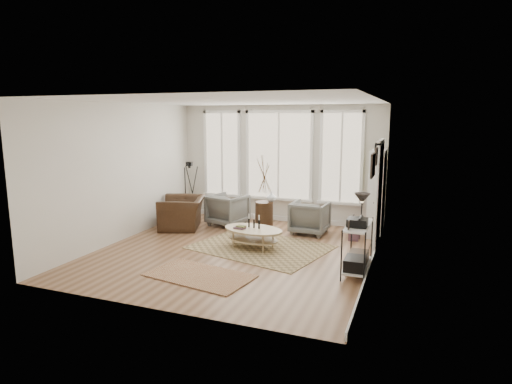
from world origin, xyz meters
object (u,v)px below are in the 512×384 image
at_px(side_table, 264,193).
at_px(bookcase, 377,193).
at_px(low_shelf, 358,243).
at_px(armchair_right, 310,217).
at_px(accent_chair, 182,213).
at_px(coffee_table, 253,233).
at_px(armchair_left, 228,210).

bearing_deg(side_table, bookcase, 7.44).
distance_m(low_shelf, armchair_right, 2.51).
bearing_deg(accent_chair, armchair_right, 81.08).
bearing_deg(coffee_table, bookcase, 40.39).
xyz_separation_m(armchair_left, armchair_right, (2.05, -0.03, -0.01)).
relative_size(armchair_left, side_table, 0.47).
relative_size(armchair_left, accent_chair, 0.74).
distance_m(low_shelf, coffee_table, 2.26).
bearing_deg(coffee_table, low_shelf, -16.56).
bearing_deg(low_shelf, coffee_table, 163.44).
distance_m(coffee_table, side_table, 1.67).
bearing_deg(low_shelf, armchair_right, 122.33).
relative_size(coffee_table, armchair_right, 1.70).
xyz_separation_m(bookcase, coffee_table, (-2.21, -1.88, -0.65)).
distance_m(bookcase, low_shelf, 2.56).
bearing_deg(armchair_left, accent_chair, 49.25).
height_order(armchair_left, accent_chair, armchair_left).
relative_size(armchair_right, accent_chair, 0.72).
distance_m(low_shelf, accent_chair, 4.55).
height_order(bookcase, accent_chair, bookcase).
bearing_deg(side_table, coffee_table, -78.62).
xyz_separation_m(low_shelf, armchair_left, (-3.39, 2.15, -0.13)).
bearing_deg(armchair_left, armchair_right, -166.92).
relative_size(low_shelf, armchair_left, 1.56).
distance_m(bookcase, coffee_table, 2.97).
bearing_deg(bookcase, armchair_left, -173.84).
bearing_deg(coffee_table, side_table, 101.38).
relative_size(bookcase, side_table, 1.16).
distance_m(armchair_left, side_table, 1.04).
bearing_deg(armchair_right, accent_chair, 14.75).
bearing_deg(armchair_right, bookcase, -160.78).
relative_size(low_shelf, side_table, 0.74).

